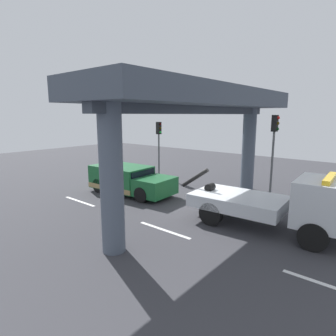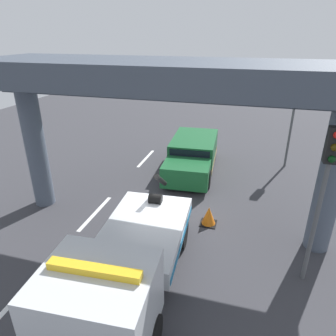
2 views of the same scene
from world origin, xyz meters
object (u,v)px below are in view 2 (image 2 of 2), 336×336
at_px(traffic_light_far, 326,176).
at_px(traffic_cone_orange, 209,216).
at_px(traffic_light_near, 294,112).
at_px(tow_truck_white, 123,268).
at_px(towed_van_green, 193,156).

distance_m(traffic_light_far, traffic_cone_orange, 4.75).
relative_size(traffic_light_near, traffic_light_far, 0.89).
height_order(tow_truck_white, towed_van_green, tow_truck_white).
relative_size(towed_van_green, traffic_cone_orange, 7.46).
bearing_deg(towed_van_green, traffic_cone_orange, 18.70).
height_order(towed_van_green, traffic_light_near, traffic_light_near).
height_order(traffic_light_far, traffic_cone_orange, traffic_light_far).
distance_m(towed_van_green, traffic_light_far, 8.61).
xyz_separation_m(traffic_light_near, traffic_light_far, (8.50, 0.00, 0.35)).
bearing_deg(towed_van_green, traffic_light_near, 110.37).
relative_size(tow_truck_white, traffic_light_far, 1.60).
relative_size(traffic_light_far, traffic_cone_orange, 6.43).
distance_m(traffic_light_near, traffic_cone_orange, 7.65).
height_order(tow_truck_white, traffic_cone_orange, tow_truck_white).
distance_m(traffic_light_near, traffic_light_far, 8.51).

